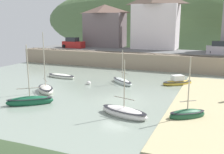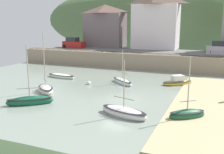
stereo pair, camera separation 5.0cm
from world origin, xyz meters
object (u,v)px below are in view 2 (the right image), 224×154
motorboat_with_cabin (187,114)px  sailboat_nearest_shore (177,82)px  waterfront_building_left (105,26)px  waterfront_building_centre (156,20)px  parked_car_near_slipway (74,43)px  sailboat_far_left (61,76)px  sailboat_blue_trim (124,112)px  parked_car_by_wall (220,49)px  sailboat_white_hull (122,81)px  sailboat_tall_mast (30,101)px  mooring_buoy (89,83)px  dinghy_open_wooden (46,89)px

motorboat_with_cabin → sailboat_nearest_shore: size_ratio=1.32×
waterfront_building_left → waterfront_building_centre: waterfront_building_centre is taller
waterfront_building_centre → parked_car_near_slipway: 15.70m
sailboat_far_left → sailboat_blue_trim: sailboat_blue_trim is taller
waterfront_building_left → motorboat_with_cabin: size_ratio=1.64×
parked_car_by_wall → waterfront_building_centre: bearing=155.5°
sailboat_white_hull → sailboat_tall_mast: 11.65m
waterfront_building_left → parked_car_by_wall: (21.00, -4.50, -3.27)m
parked_car_near_slipway → mooring_buoy: (11.66, -16.26, -3.05)m
dinghy_open_wooden → parked_car_by_wall: size_ratio=1.52×
sailboat_far_left → dinghy_open_wooden: dinghy_open_wooden is taller
waterfront_building_centre → parked_car_by_wall: 12.70m
parked_car_near_slipway → motorboat_with_cabin: bearing=-41.3°
sailboat_white_hull → mooring_buoy: bearing=-109.5°
waterfront_building_centre → sailboat_far_left: waterfront_building_centre is taller
parked_car_near_slipway → parked_car_by_wall: size_ratio=1.00×
waterfront_building_left → dinghy_open_wooden: 26.57m
sailboat_white_hull → parked_car_by_wall: bearing=94.5°
waterfront_building_left → mooring_buoy: (7.22, -20.76, -6.32)m
parked_car_near_slipway → dinghy_open_wooden: bearing=-63.4°
sailboat_tall_mast → sailboat_nearest_shore: bearing=12.0°
mooring_buoy → parked_car_near_slipway: bearing=125.7°
waterfront_building_left → sailboat_white_hull: waterfront_building_left is taller
sailboat_nearest_shore → sailboat_tall_mast: (-10.80, -12.62, 0.02)m
waterfront_building_left → sailboat_nearest_shore: bearing=-45.1°
sailboat_far_left → motorboat_with_cabin: motorboat_with_cabin is taller
sailboat_tall_mast → parked_car_by_wall: sailboat_tall_mast is taller
dinghy_open_wooden → mooring_buoy: dinghy_open_wooden is taller
dinghy_open_wooden → sailboat_white_hull: (6.01, 6.64, -0.04)m
waterfront_building_left → sailboat_blue_trim: waterfront_building_left is taller
sailboat_nearest_shore → sailboat_tall_mast: size_ratio=0.68×
sailboat_nearest_shore → sailboat_blue_trim: size_ratio=0.81×
waterfront_building_centre → sailboat_blue_trim: (4.62, -28.96, -7.26)m
sailboat_white_hull → mooring_buoy: size_ratio=8.07×
waterfront_building_left → sailboat_nearest_shore: 24.51m
waterfront_building_left → sailboat_tall_mast: waterfront_building_left is taller
sailboat_white_hull → waterfront_building_left: bearing=160.0°
sailboat_far_left → sailboat_blue_trim: (12.47, -10.23, 0.08)m
dinghy_open_wooden → sailboat_blue_trim: 10.55m
parked_car_near_slipway → mooring_buoy: parked_car_near_slipway is taller
sailboat_tall_mast → parked_car_near_slipway: (-10.38, 24.94, 2.88)m
waterfront_building_left → parked_car_near_slipway: (-4.45, -4.50, -3.27)m
motorboat_with_cabin → sailboat_white_hull: size_ratio=1.18×
waterfront_building_centre → sailboat_white_hull: 20.16m
dinghy_open_wooden → sailboat_nearest_shore: (12.10, 8.61, 0.00)m
dinghy_open_wooden → motorboat_with_cabin: 14.69m
waterfront_building_centre → sailboat_tall_mast: 30.58m
dinghy_open_wooden → parked_car_by_wall: bearing=95.2°
parked_car_near_slipway → sailboat_blue_trim: bearing=-49.0°
waterfront_building_centre → sailboat_nearest_shore: (6.78, -16.82, -7.24)m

